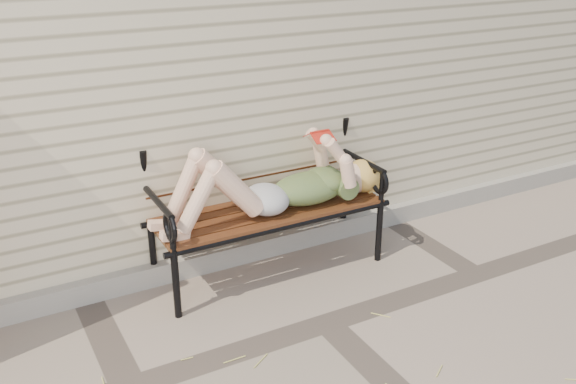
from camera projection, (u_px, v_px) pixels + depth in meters
ground at (327, 323)px, 3.99m from camera, size 80.00×80.00×0.00m
house_wall at (157, 17)px, 5.83m from camera, size 8.00×4.00×3.00m
foundation_strip at (258, 248)px, 4.75m from camera, size 8.00×0.10×0.15m
garden_bench at (262, 183)px, 4.43m from camera, size 1.75×0.70×1.13m
reading_woman at (273, 185)px, 4.31m from camera, size 1.65×0.38×0.52m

